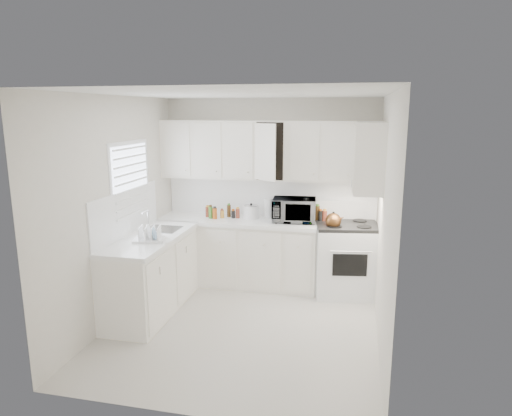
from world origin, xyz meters
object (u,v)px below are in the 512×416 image
(stove, at_px, (346,249))
(tea_kettle, at_px, (333,220))
(rice_cooker, at_px, (251,211))
(microwave, at_px, (294,207))
(dish_rack, at_px, (149,232))
(utensil_crock, at_px, (306,211))

(stove, height_order, tea_kettle, stove)
(rice_cooker, bearing_deg, stove, 5.66)
(stove, relative_size, microwave, 2.15)
(dish_rack, bearing_deg, stove, 13.96)
(microwave, xyz_separation_m, dish_rack, (-1.51, -1.29, -0.10))
(stove, xyz_separation_m, utensil_crock, (-0.55, -0.04, 0.51))
(microwave, bearing_deg, dish_rack, -144.34)
(stove, distance_m, microwave, 0.90)
(dish_rack, bearing_deg, microwave, 25.72)
(tea_kettle, xyz_separation_m, microwave, (-0.54, 0.22, 0.09))
(rice_cooker, distance_m, utensil_crock, 0.81)
(stove, xyz_separation_m, rice_cooker, (-1.33, 0.13, 0.44))
(microwave, distance_m, utensil_crock, 0.20)
(microwave, distance_m, dish_rack, 1.99)
(utensil_crock, height_order, dish_rack, utensil_crock)
(stove, xyz_separation_m, tea_kettle, (-0.18, -0.16, 0.44))
(utensil_crock, bearing_deg, tea_kettle, -17.66)
(microwave, relative_size, utensil_crock, 1.60)
(stove, bearing_deg, utensil_crock, 175.20)
(dish_rack, bearing_deg, rice_cooker, 41.59)
(tea_kettle, distance_m, rice_cooker, 1.19)
(tea_kettle, height_order, rice_cooker, tea_kettle)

